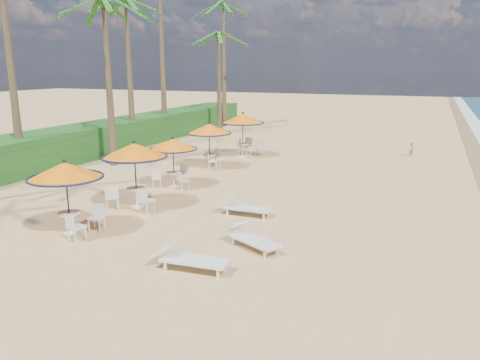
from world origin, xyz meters
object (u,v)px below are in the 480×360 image
(lounger_mid, at_px, (250,237))
(lounger_far, at_px, (242,206))
(station_0, at_px, (68,177))
(station_4, at_px, (244,124))
(lounger_near, at_px, (188,257))
(station_3, at_px, (210,133))
(station_2, at_px, (173,150))
(station_1, at_px, (134,157))

(lounger_mid, bearing_deg, lounger_far, 143.38)
(station_0, relative_size, lounger_far, 1.24)
(station_4, distance_m, lounger_near, 16.23)
(station_4, xyz_separation_m, lounger_mid, (5.56, -13.43, -1.61))
(station_0, distance_m, station_3, 10.69)
(station_3, xyz_separation_m, lounger_near, (5.01, -11.70, -1.51))
(lounger_far, bearing_deg, lounger_near, -85.73)
(station_2, height_order, lounger_mid, station_2)
(station_0, distance_m, lounger_near, 5.06)
(lounger_near, bearing_deg, station_1, 133.19)
(station_1, relative_size, lounger_near, 1.21)
(lounger_far, bearing_deg, station_1, -171.24)
(station_3, bearing_deg, station_4, 83.75)
(station_0, relative_size, lounger_mid, 1.21)
(station_0, bearing_deg, station_3, 91.51)
(station_0, bearing_deg, station_1, 85.87)
(station_3, height_order, lounger_near, station_3)
(station_4, height_order, lounger_far, station_4)
(station_0, height_order, station_1, station_1)
(station_2, distance_m, station_4, 7.95)
(station_2, bearing_deg, lounger_near, -57.66)
(lounger_near, relative_size, lounger_mid, 1.06)
(station_0, xyz_separation_m, station_3, (-0.28, 10.69, 0.00))
(station_3, height_order, station_4, station_4)
(station_1, height_order, station_2, station_1)
(lounger_near, bearing_deg, lounger_mid, 61.07)
(station_3, distance_m, lounger_mid, 11.45)
(station_0, distance_m, lounger_far, 6.00)
(station_4, bearing_deg, lounger_far, -68.48)
(station_3, bearing_deg, lounger_near, -66.82)
(station_2, height_order, lounger_far, station_2)
(station_3, xyz_separation_m, station_4, (0.41, 3.78, 0.08))
(station_0, xyz_separation_m, lounger_far, (4.31, 3.87, -1.53))
(station_2, distance_m, lounger_far, 5.27)
(station_3, xyz_separation_m, lounger_mid, (5.98, -9.64, -1.54))
(station_4, bearing_deg, lounger_near, -73.47)
(station_4, xyz_separation_m, lounger_near, (4.59, -15.48, -1.59))
(station_4, height_order, lounger_mid, station_4)
(station_1, xyz_separation_m, lounger_near, (4.50, -4.21, -1.61))
(station_1, bearing_deg, station_3, 93.91)
(station_0, relative_size, lounger_near, 1.14)
(station_1, bearing_deg, lounger_mid, -21.50)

